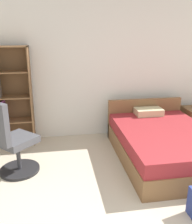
{
  "coord_description": "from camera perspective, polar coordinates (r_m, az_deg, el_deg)",
  "views": [
    {
      "loc": [
        -1.05,
        -1.45,
        2.0
      ],
      "look_at": [
        -0.49,
        1.98,
        0.87
      ],
      "focal_mm": 40.0,
      "sensor_mm": 36.0,
      "label": 1
    }
  ],
  "objects": [
    {
      "name": "wall_back",
      "position": [
        4.85,
        3.38,
        9.67
      ],
      "size": [
        9.0,
        0.06,
        2.6
      ],
      "color": "white",
      "rests_on": "ground_plane"
    },
    {
      "name": "bed",
      "position": [
        4.26,
        15.05,
        -6.75
      ],
      "size": [
        1.45,
        2.04,
        0.76
      ],
      "color": "brown",
      "rests_on": "ground_plane"
    },
    {
      "name": "office_chair",
      "position": [
        3.74,
        -18.85,
        -6.59
      ],
      "size": [
        0.72,
        0.72,
        1.14
      ],
      "color": "#232326",
      "rests_on": "ground_plane"
    },
    {
      "name": "bookshelf",
      "position": [
        4.69,
        -20.22,
        2.8
      ],
      "size": [
        0.76,
        0.32,
        1.77
      ],
      "color": "brown",
      "rests_on": "ground_plane"
    }
  ]
}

